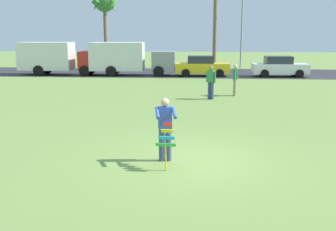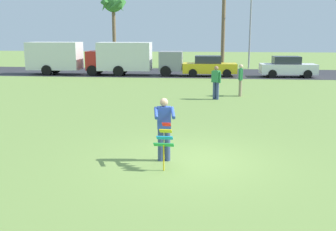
# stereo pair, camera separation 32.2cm
# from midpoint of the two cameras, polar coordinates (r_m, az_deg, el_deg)

# --- Properties ---
(ground_plane) EXTENTS (120.00, 120.00, 0.00)m
(ground_plane) POSITION_cam_midpoint_polar(r_m,az_deg,el_deg) (11.00, 2.29, -6.43)
(ground_plane) COLOR olive
(road_strip) EXTENTS (120.00, 8.00, 0.01)m
(road_strip) POSITION_cam_midpoint_polar(r_m,az_deg,el_deg) (34.21, 3.88, 6.08)
(road_strip) COLOR #2D2D33
(road_strip) RESTS_ON ground
(person_kite_flyer) EXTENTS (0.62, 0.71, 1.73)m
(person_kite_flyer) POSITION_cam_midpoint_polar(r_m,az_deg,el_deg) (10.70, -1.28, -1.65)
(person_kite_flyer) COLOR #384772
(person_kite_flyer) RESTS_ON ground
(kite_held) EXTENTS (0.52, 0.64, 1.15)m
(kite_held) POSITION_cam_midpoint_polar(r_m,az_deg,el_deg) (10.14, -1.12, -3.43)
(kite_held) COLOR red
(kite_held) RESTS_ON ground
(parked_truck_red_cab) EXTENTS (6.72, 2.16, 2.62)m
(parked_truck_red_cab) POSITION_cam_midpoint_polar(r_m,az_deg,el_deg) (33.80, -15.90, 7.98)
(parked_truck_red_cab) COLOR #B2231E
(parked_truck_red_cab) RESTS_ON ground
(parked_truck_grey_van) EXTENTS (6.76, 2.28, 2.62)m
(parked_truck_grey_van) POSITION_cam_midpoint_polar(r_m,az_deg,el_deg) (32.25, -6.07, 8.20)
(parked_truck_grey_van) COLOR gray
(parked_truck_grey_van) RESTS_ON ground
(parked_car_yellow) EXTENTS (4.24, 1.92, 1.60)m
(parked_car_yellow) POSITION_cam_midpoint_polar(r_m,az_deg,el_deg) (31.75, 4.58, 7.02)
(parked_car_yellow) COLOR yellow
(parked_car_yellow) RESTS_ON ground
(parked_car_white) EXTENTS (4.25, 1.93, 1.60)m
(parked_car_white) POSITION_cam_midpoint_polar(r_m,az_deg,el_deg) (32.32, 15.36, 6.72)
(parked_car_white) COLOR white
(parked_car_white) RESTS_ON ground
(palm_tree_left_near) EXTENTS (2.58, 2.71, 7.47)m
(palm_tree_left_near) POSITION_cam_midpoint_polar(r_m,az_deg,el_deg) (42.23, -9.27, 15.39)
(palm_tree_left_near) COLOR brown
(palm_tree_left_near) RESTS_ON ground
(streetlight_pole) EXTENTS (0.24, 1.65, 7.00)m
(streetlight_pole) POSITION_cam_midpoint_polar(r_m,az_deg,el_deg) (39.24, 10.24, 12.51)
(streetlight_pole) COLOR #9E9EA3
(streetlight_pole) RESTS_ON ground
(person_walker_near) EXTENTS (0.26, 0.57, 1.73)m
(person_walker_near) POSITION_cam_midpoint_polar(r_m,az_deg,el_deg) (22.09, 9.13, 5.19)
(person_walker_near) COLOR gray
(person_walker_near) RESTS_ON ground
(person_walker_far) EXTENTS (0.49, 0.38, 1.73)m
(person_walker_far) POSITION_cam_midpoint_polar(r_m,az_deg,el_deg) (20.81, 5.71, 4.87)
(person_walker_far) COLOR #384772
(person_walker_far) RESTS_ON ground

